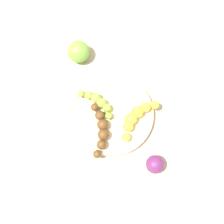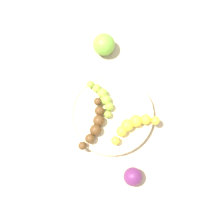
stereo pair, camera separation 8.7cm
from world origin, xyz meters
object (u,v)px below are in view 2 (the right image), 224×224
at_px(fruit_bowl, 112,114).
at_px(plum_purple, 133,177).
at_px(banana_green, 102,98).
at_px(banana_overripe, 95,125).
at_px(banana_yellow, 133,125).
at_px(apple_green, 104,45).

height_order(fruit_bowl, plum_purple, plum_purple).
distance_m(fruit_bowl, banana_green, 0.06).
bearing_deg(fruit_bowl, plum_purple, 82.10).
xyz_separation_m(banana_green, plum_purple, (0.02, 0.24, -0.01)).
bearing_deg(banana_green, fruit_bowl, -87.07).
bearing_deg(plum_purple, banana_overripe, -79.38).
distance_m(banana_yellow, plum_purple, 0.14).
bearing_deg(apple_green, plum_purple, 76.14).
bearing_deg(fruit_bowl, apple_green, -109.06).
bearing_deg(banana_overripe, banana_green, 93.89).
bearing_deg(fruit_bowl, banana_yellow, 121.26).
relative_size(banana_overripe, banana_green, 0.96).
xyz_separation_m(banana_yellow, banana_green, (0.04, -0.11, -0.00)).
height_order(banana_overripe, apple_green, apple_green).
xyz_separation_m(banana_overripe, apple_green, (-0.13, -0.22, -0.00)).
bearing_deg(fruit_bowl, banana_green, -83.55).
height_order(banana_overripe, banana_green, banana_overripe).
bearing_deg(banana_green, apple_green, 59.79).
bearing_deg(banana_yellow, apple_green, -8.76).
xyz_separation_m(fruit_bowl, banana_overripe, (0.06, 0.01, 0.02)).
relative_size(fruit_bowl, banana_overripe, 2.01).
height_order(plum_purple, apple_green, apple_green).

